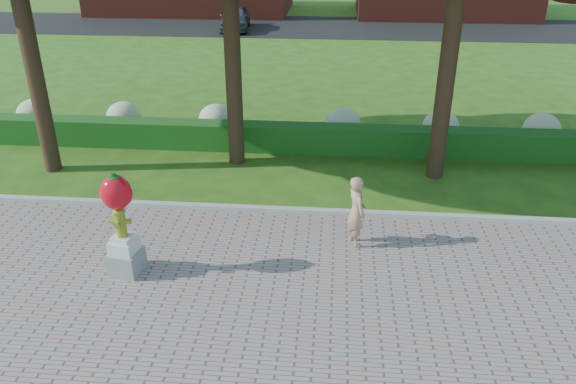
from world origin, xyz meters
name	(u,v)px	position (x,y,z in m)	size (l,w,h in m)	color
ground	(288,289)	(0.00, 0.00, 0.00)	(100.00, 100.00, 0.00)	#295314
curb	(299,211)	(0.00, 3.00, 0.07)	(40.00, 0.18, 0.15)	#ADADA5
lawn_hedge	(309,138)	(0.00, 7.00, 0.40)	(24.00, 0.70, 0.80)	#174112
hydrangea_row	(329,123)	(0.57, 8.00, 0.55)	(20.10, 1.10, 0.99)	beige
street	(327,27)	(0.00, 28.00, 0.01)	(50.00, 8.00, 0.02)	black
hydrant_sculpture	(120,222)	(-3.20, 0.26, 1.17)	(0.66, 0.66, 2.13)	gray
woman	(356,211)	(1.28, 1.72, 0.82)	(0.57, 0.37, 1.57)	tan
parked_car	(235,18)	(-5.62, 26.48, 0.74)	(1.70, 4.24, 1.44)	#43464B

